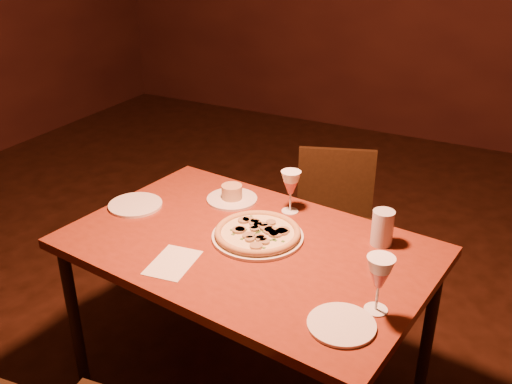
% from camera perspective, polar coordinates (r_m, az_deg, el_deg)
% --- Properties ---
extents(dining_table, '(1.39, 0.99, 0.70)m').
position_cam_1_polar(dining_table, '(2.11, -0.81, -6.58)').
color(dining_table, maroon).
rests_on(dining_table, floor).
extents(chair_far, '(0.47, 0.47, 0.77)m').
position_cam_1_polar(chair_far, '(2.79, 7.76, -2.96)').
color(chair_far, black).
rests_on(chair_far, floor).
extents(pizza_plate, '(0.34, 0.34, 0.04)m').
position_cam_1_polar(pizza_plate, '(2.10, 0.17, -4.14)').
color(pizza_plate, silver).
rests_on(pizza_plate, dining_table).
extents(ramekin_saucer, '(0.21, 0.21, 0.07)m').
position_cam_1_polar(ramekin_saucer, '(2.37, -2.42, -0.34)').
color(ramekin_saucer, silver).
rests_on(ramekin_saucer, dining_table).
extents(wine_glass_far, '(0.08, 0.08, 0.18)m').
position_cam_1_polar(wine_glass_far, '(2.26, 3.47, 0.02)').
color(wine_glass_far, '#C05250').
rests_on(wine_glass_far, dining_table).
extents(wine_glass_right, '(0.08, 0.08, 0.19)m').
position_cam_1_polar(wine_glass_right, '(1.74, 12.15, -9.03)').
color(wine_glass_right, '#C05250').
rests_on(wine_glass_right, dining_table).
extents(water_tumbler, '(0.08, 0.08, 0.13)m').
position_cam_1_polar(water_tumbler, '(2.09, 12.53, -3.50)').
color(water_tumbler, silver).
rests_on(water_tumbler, dining_table).
extents(side_plate_left, '(0.22, 0.22, 0.01)m').
position_cam_1_polar(side_plate_left, '(2.38, -11.97, -1.27)').
color(side_plate_left, silver).
rests_on(side_plate_left, dining_table).
extents(side_plate_near, '(0.20, 0.20, 0.01)m').
position_cam_1_polar(side_plate_near, '(1.71, 8.54, -12.98)').
color(side_plate_near, silver).
rests_on(side_plate_near, dining_table).
extents(menu_card, '(0.16, 0.22, 0.00)m').
position_cam_1_polar(menu_card, '(1.99, -8.31, -7.00)').
color(menu_card, beige).
rests_on(menu_card, dining_table).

